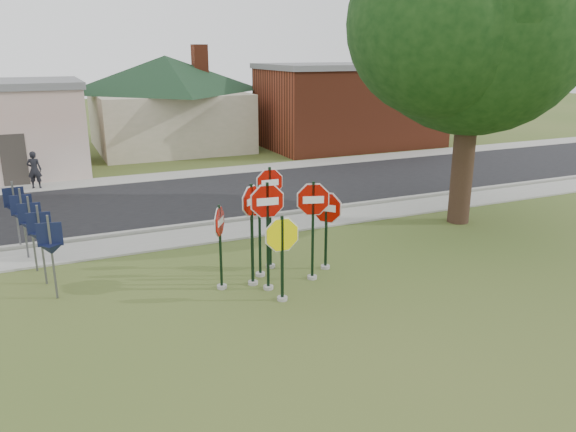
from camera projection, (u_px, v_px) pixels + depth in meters
name	position (u px, v px, depth m)	size (l,w,h in m)	color
ground	(299.00, 303.00, 12.74)	(120.00, 120.00, 0.00)	#3E5620
sidewalk_near	(224.00, 232.00, 17.54)	(60.00, 1.60, 0.06)	gray
road	(188.00, 199.00, 21.48)	(60.00, 7.00, 0.04)	black
sidewalk_far	(164.00, 176.00, 25.24)	(60.00, 1.60, 0.06)	gray
curb	(215.00, 222.00, 18.41)	(60.00, 0.20, 0.14)	gray
stop_sign_center	(268.00, 220.00, 12.97)	(1.11, 0.24, 2.74)	#98958F
stop_sign_yellow	(282.00, 248.00, 12.51)	(1.09, 0.24, 2.12)	#98958F
stop_sign_left	(252.00, 221.00, 13.27)	(0.82, 0.61, 2.62)	#98958F
stop_sign_right	(313.00, 216.00, 13.60)	(1.07, 0.33, 2.61)	#98958F
stop_sign_back_right	(270.00, 205.00, 14.30)	(0.98, 0.24, 2.79)	#98958F
stop_sign_back_left	(259.00, 219.00, 13.83)	(1.02, 0.24, 2.46)	#98958F
stop_sign_far_right	(326.00, 219.00, 14.35)	(0.73, 0.87, 2.22)	#98958F
stop_sign_far_left	(220.00, 237.00, 13.13)	(0.55, 0.84, 2.18)	#98958F
route_sign_row	(31.00, 226.00, 14.22)	(1.43, 4.63, 2.00)	#59595E
building_house	(166.00, 84.00, 31.74)	(11.60, 11.60, 6.20)	#BEAF97
building_brick	(350.00, 105.00, 32.93)	(10.20, 6.20, 4.75)	maroon
oak_tree	(476.00, 15.00, 16.87)	(10.82, 10.22, 10.13)	black
bg_tree_right	(416.00, 49.00, 42.50)	(5.60, 5.60, 8.40)	black
pedestrian	(34.00, 170.00, 22.81)	(0.56, 0.37, 1.53)	black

